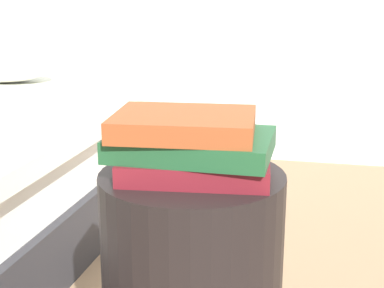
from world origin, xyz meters
The scene contains 3 objects.
book_maroon centered at (0.01, 0.00, 0.58)m, with size 0.25×0.18×0.04m, color maroon.
book_forest centered at (0.00, 0.00, 0.62)m, with size 0.27×0.18×0.04m, color #1E512D.
book_rust centered at (-0.01, -0.01, 0.66)m, with size 0.24×0.18×0.04m, color #994723.
Camera 1 is at (0.20, -0.92, 0.88)m, focal length 53.45 mm.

